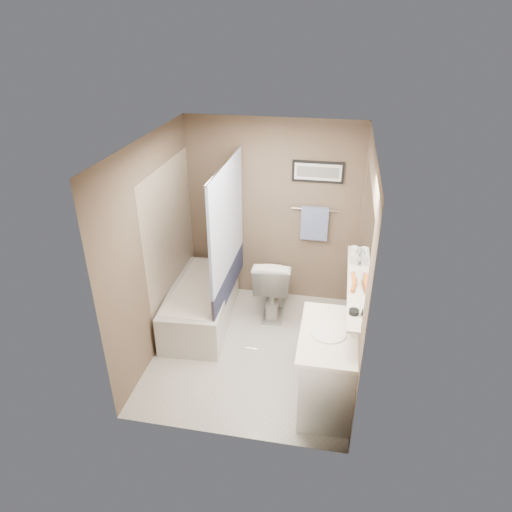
% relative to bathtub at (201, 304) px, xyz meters
% --- Properties ---
extents(ground, '(2.50, 2.50, 0.00)m').
position_rel_bathtub_xyz_m(ground, '(0.75, -0.43, -0.25)').
color(ground, beige).
rests_on(ground, ground).
extents(ceiling, '(2.20, 2.50, 0.04)m').
position_rel_bathtub_xyz_m(ceiling, '(0.75, -0.43, 2.13)').
color(ceiling, white).
rests_on(ceiling, wall_back).
extents(wall_back, '(2.20, 0.04, 2.40)m').
position_rel_bathtub_xyz_m(wall_back, '(0.75, 0.80, 0.95)').
color(wall_back, brown).
rests_on(wall_back, ground).
extents(wall_front, '(2.20, 0.04, 2.40)m').
position_rel_bathtub_xyz_m(wall_front, '(0.75, -1.66, 0.95)').
color(wall_front, brown).
rests_on(wall_front, ground).
extents(wall_left, '(0.04, 2.50, 2.40)m').
position_rel_bathtub_xyz_m(wall_left, '(-0.33, -0.43, 0.95)').
color(wall_left, brown).
rests_on(wall_left, ground).
extents(wall_right, '(0.04, 2.50, 2.40)m').
position_rel_bathtub_xyz_m(wall_right, '(1.83, -0.43, 0.95)').
color(wall_right, brown).
rests_on(wall_right, ground).
extents(tile_surround, '(0.02, 1.55, 2.00)m').
position_rel_bathtub_xyz_m(tile_surround, '(-0.34, 0.07, 0.75)').
color(tile_surround, tan).
rests_on(tile_surround, wall_left).
extents(curtain_rod, '(0.02, 1.55, 0.02)m').
position_rel_bathtub_xyz_m(curtain_rod, '(0.35, 0.07, 1.80)').
color(curtain_rod, silver).
rests_on(curtain_rod, wall_left).
extents(curtain_upper, '(0.03, 1.45, 1.28)m').
position_rel_bathtub_xyz_m(curtain_upper, '(0.35, 0.07, 1.15)').
color(curtain_upper, white).
rests_on(curtain_upper, curtain_rod).
extents(curtain_lower, '(0.03, 1.45, 0.36)m').
position_rel_bathtub_xyz_m(curtain_lower, '(0.35, 0.07, 0.33)').
color(curtain_lower, '#252A46').
rests_on(curtain_lower, curtain_rod).
extents(mirror, '(0.02, 1.60, 1.00)m').
position_rel_bathtub_xyz_m(mirror, '(1.84, -0.58, 1.37)').
color(mirror, silver).
rests_on(mirror, wall_right).
extents(shelf, '(0.12, 1.60, 0.03)m').
position_rel_bathtub_xyz_m(shelf, '(1.79, -0.58, 0.85)').
color(shelf, silver).
rests_on(shelf, wall_right).
extents(towel_bar, '(0.60, 0.02, 0.02)m').
position_rel_bathtub_xyz_m(towel_bar, '(1.30, 0.78, 1.05)').
color(towel_bar, silver).
rests_on(towel_bar, wall_back).
extents(towel, '(0.34, 0.05, 0.44)m').
position_rel_bathtub_xyz_m(towel, '(1.30, 0.76, 0.87)').
color(towel, '#99ABDE').
rests_on(towel, towel_bar).
extents(art_frame, '(0.62, 0.02, 0.26)m').
position_rel_bathtub_xyz_m(art_frame, '(1.30, 0.80, 1.53)').
color(art_frame, black).
rests_on(art_frame, wall_back).
extents(art_mat, '(0.56, 0.00, 0.20)m').
position_rel_bathtub_xyz_m(art_mat, '(1.30, 0.79, 1.53)').
color(art_mat, white).
rests_on(art_mat, art_frame).
extents(art_image, '(0.50, 0.00, 0.13)m').
position_rel_bathtub_xyz_m(art_image, '(1.30, 0.78, 1.53)').
color(art_image, '#595959').
rests_on(art_image, art_mat).
extents(door, '(0.80, 0.02, 2.00)m').
position_rel_bathtub_xyz_m(door, '(1.30, -1.67, 0.75)').
color(door, silver).
rests_on(door, wall_front).
extents(door_handle, '(0.10, 0.02, 0.02)m').
position_rel_bathtub_xyz_m(door_handle, '(0.97, -1.62, 0.75)').
color(door_handle, silver).
rests_on(door_handle, door).
extents(bathtub, '(0.80, 1.54, 0.50)m').
position_rel_bathtub_xyz_m(bathtub, '(0.00, 0.00, 0.00)').
color(bathtub, silver).
rests_on(bathtub, ground).
extents(tub_rim, '(0.56, 1.36, 0.02)m').
position_rel_bathtub_xyz_m(tub_rim, '(-0.00, 0.00, 0.25)').
color(tub_rim, white).
rests_on(tub_rim, bathtub).
extents(toilet, '(0.49, 0.82, 0.82)m').
position_rel_bathtub_xyz_m(toilet, '(0.85, 0.40, 0.16)').
color(toilet, silver).
rests_on(toilet, ground).
extents(vanity, '(0.53, 0.91, 0.80)m').
position_rel_bathtub_xyz_m(vanity, '(1.60, -1.07, 0.15)').
color(vanity, white).
rests_on(vanity, ground).
extents(countertop, '(0.54, 0.96, 0.04)m').
position_rel_bathtub_xyz_m(countertop, '(1.59, -1.07, 0.57)').
color(countertop, white).
rests_on(countertop, vanity).
extents(sink_basin, '(0.34, 0.34, 0.01)m').
position_rel_bathtub_xyz_m(sink_basin, '(1.58, -1.07, 0.60)').
color(sink_basin, white).
rests_on(sink_basin, countertop).
extents(faucet_spout, '(0.02, 0.02, 0.10)m').
position_rel_bathtub_xyz_m(faucet_spout, '(1.78, -1.07, 0.64)').
color(faucet_spout, white).
rests_on(faucet_spout, countertop).
extents(faucet_knob, '(0.05, 0.05, 0.05)m').
position_rel_bathtub_xyz_m(faucet_knob, '(1.78, -0.97, 0.62)').
color(faucet_knob, white).
rests_on(faucet_knob, countertop).
extents(candle_bowl_near, '(0.09, 0.09, 0.04)m').
position_rel_bathtub_xyz_m(candle_bowl_near, '(1.79, -1.12, 0.89)').
color(candle_bowl_near, black).
rests_on(candle_bowl_near, shelf).
extents(hair_brush_front, '(0.07, 0.22, 0.04)m').
position_rel_bathtub_xyz_m(hair_brush_front, '(1.79, -0.68, 0.89)').
color(hair_brush_front, '#C75E1C').
rests_on(hair_brush_front, shelf).
extents(hair_brush_back, '(0.06, 0.22, 0.04)m').
position_rel_bathtub_xyz_m(hair_brush_back, '(1.79, -0.55, 0.89)').
color(hair_brush_back, orange).
rests_on(hair_brush_back, shelf).
extents(pink_comb, '(0.04, 0.16, 0.01)m').
position_rel_bathtub_xyz_m(pink_comb, '(1.79, -0.45, 0.87)').
color(pink_comb, pink).
rests_on(pink_comb, shelf).
extents(glass_jar, '(0.08, 0.08, 0.10)m').
position_rel_bathtub_xyz_m(glass_jar, '(1.79, 0.00, 0.92)').
color(glass_jar, white).
rests_on(glass_jar, shelf).
extents(soap_bottle, '(0.08, 0.08, 0.17)m').
position_rel_bathtub_xyz_m(soap_bottle, '(1.79, -0.19, 0.95)').
color(soap_bottle, '#999999').
rests_on(soap_bottle, shelf).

